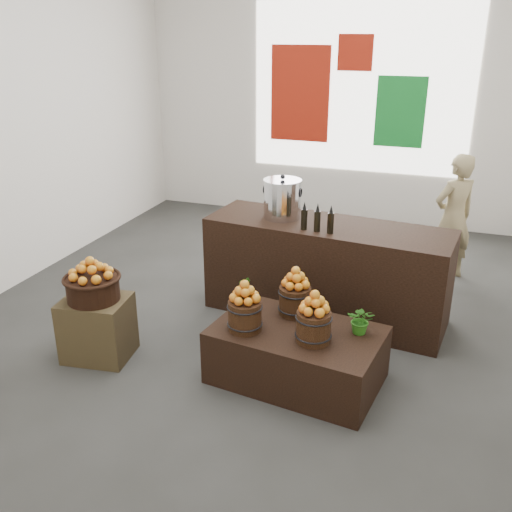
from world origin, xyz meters
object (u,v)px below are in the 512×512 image
(counter, at_px, (326,270))
(shopper, at_px, (453,217))
(wicker_basket, at_px, (93,289))
(stock_pot_left, at_px, (282,200))
(display_table, at_px, (297,355))
(crate, at_px, (98,328))

(counter, xyz_separation_m, shopper, (1.18, 1.46, 0.25))
(wicker_basket, relative_size, counter, 0.19)
(stock_pot_left, xyz_separation_m, shopper, (1.68, 1.40, -0.44))
(wicker_basket, xyz_separation_m, display_table, (1.82, 0.24, -0.44))
(wicker_basket, bearing_deg, stock_pot_left, 50.70)
(display_table, relative_size, shopper, 0.92)
(wicker_basket, height_order, display_table, wicker_basket)
(wicker_basket, height_order, counter, counter)
(crate, xyz_separation_m, display_table, (1.82, 0.24, -0.05))
(stock_pot_left, height_order, shopper, shopper)
(display_table, height_order, counter, counter)
(wicker_basket, bearing_deg, crate, 0.00)
(wicker_basket, distance_m, display_table, 1.89)
(wicker_basket, bearing_deg, counter, 40.25)
(crate, relative_size, shopper, 0.38)
(crate, distance_m, stock_pot_left, 2.20)
(wicker_basket, height_order, shopper, shopper)
(crate, height_order, wicker_basket, wicker_basket)
(wicker_basket, height_order, stock_pot_left, stock_pot_left)
(wicker_basket, bearing_deg, display_table, 7.46)
(shopper, bearing_deg, stock_pot_left, -1.23)
(counter, height_order, shopper, shopper)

